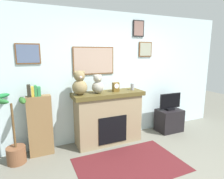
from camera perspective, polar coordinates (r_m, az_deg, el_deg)
name	(u,v)px	position (r m, az deg, el deg)	size (l,w,h in m)	color
back_wall	(119,76)	(4.10, 2.23, 4.08)	(5.20, 0.15, 2.60)	silver
fireplace	(108,117)	(3.86, -1.17, -8.25)	(1.41, 0.52, 1.04)	#8D7A5B
bookshelf	(40,124)	(3.60, -20.79, -9.59)	(0.41, 0.16, 1.28)	brown
potted_plant	(14,141)	(3.57, -27.25, -13.50)	(0.55, 0.61, 1.15)	brown
tv_stand	(169,120)	(4.67, 16.72, -8.81)	(0.56, 0.40, 0.51)	black
television	(170,102)	(4.54, 17.04, -3.61)	(0.56, 0.14, 0.38)	black
area_rug	(130,164)	(3.35, 5.42, -21.45)	(1.72, 1.13, 0.01)	#4D181C
candle_jar	(132,87)	(3.93, 6.13, 0.84)	(0.07, 0.07, 0.14)	gray
mantel_clock	(116,87)	(3.75, 1.13, 0.75)	(0.12, 0.09, 0.18)	brown
teddy_bear_brown	(80,84)	(3.49, -9.67, 1.64)	(0.28, 0.28, 0.44)	olive
teddy_bear_tan	(98,85)	(3.59, -4.29, 1.44)	(0.22, 0.22, 0.36)	gray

